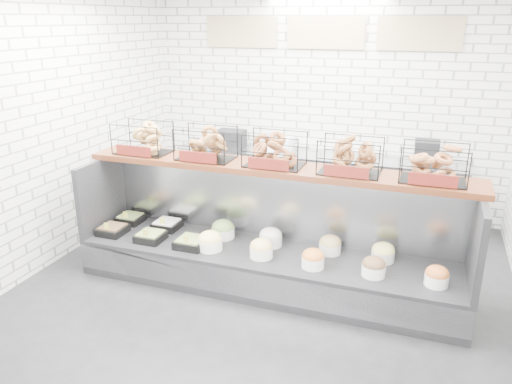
% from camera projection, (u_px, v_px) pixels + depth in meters
% --- Properties ---
extents(ground, '(5.50, 5.50, 0.00)m').
position_uv_depth(ground, '(257.00, 298.00, 5.05)').
color(ground, black).
rests_on(ground, ground).
extents(room_shell, '(5.02, 5.51, 3.01)m').
position_uv_depth(room_shell, '(278.00, 85.00, 4.91)').
color(room_shell, white).
rests_on(room_shell, ground).
extents(display_case, '(4.00, 0.90, 1.20)m').
position_uv_depth(display_case, '(267.00, 255.00, 5.25)').
color(display_case, black).
rests_on(display_case, ground).
extents(bagel_shelf, '(4.10, 0.50, 0.40)m').
position_uv_depth(bagel_shelf, '(275.00, 153.00, 5.05)').
color(bagel_shelf, '#411C0E').
rests_on(bagel_shelf, display_case).
extents(prep_counter, '(4.00, 0.60, 1.20)m').
position_uv_depth(prep_counter, '(314.00, 184.00, 7.06)').
color(prep_counter, '#93969B').
rests_on(prep_counter, ground).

